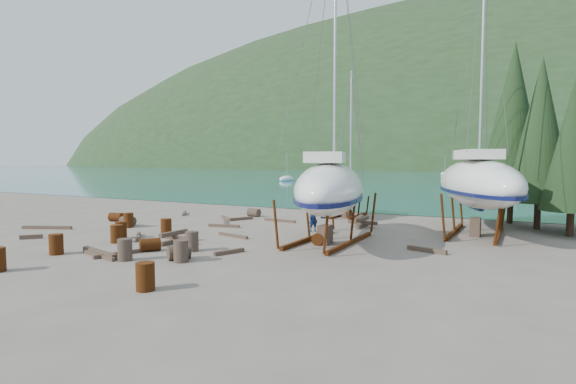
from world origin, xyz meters
The scene contains 49 objects.
ground centered at (0.00, 0.00, 0.00)m, with size 600.00×600.00×0.00m, color #655A50.
bay_water centered at (0.00, 315.00, 0.01)m, with size 700.00×700.00×0.00m, color #1A6D82.
far_hill centered at (0.00, 320.00, 0.00)m, with size 800.00×360.00×110.00m, color #1F3118.
far_house_left centered at (-60.00, 190.00, 2.92)m, with size 6.60×5.60×5.60m.
far_house_center centered at (-20.00, 190.00, 2.92)m, with size 6.60×5.60×5.60m.
cypress_near_right centered at (12.50, 12.00, 5.79)m, with size 3.60×3.60×10.00m.
cypress_mid_right centered at (14.00, 10.00, 4.92)m, with size 3.06×3.06×8.50m.
cypress_back_left centered at (11.00, 14.00, 6.66)m, with size 4.14×4.14×11.50m.
moored_boat_left centered at (-30.00, 60.00, 0.39)m, with size 2.00×5.00×6.05m.
moored_boat_mid centered at (10.00, 80.00, 0.39)m, with size 2.00×5.00×6.05m.
moored_boat_far centered at (-8.00, 110.00, 0.39)m, with size 2.00×5.00×6.05m.
large_sailboat_near centered at (3.45, 2.21, 2.71)m, with size 6.27×11.12×16.83m.
large_sailboat_far centered at (9.56, 8.14, 2.83)m, with size 6.84×11.39×17.35m.
small_sailboat_shore centered at (0.71, 12.21, 1.71)m, with size 3.44×6.75×10.34m.
worker centered at (1.29, 5.00, 0.78)m, with size 0.57×0.38×1.57m, color #11224C.
drum_0 centered at (-5.75, -2.71, 0.44)m, with size 0.58×0.58×0.88m, color #633111.
drum_1 centered at (-0.48, -4.15, 0.29)m, with size 0.58×0.58×0.88m, color #2D2823.
drum_2 centered at (-12.04, 2.72, 0.29)m, with size 0.58×0.58×0.88m, color #633111.
drum_4 centered at (0.48, 12.09, 0.29)m, with size 0.58×0.58×0.88m, color #633111.
drum_5 centered at (-0.11, -4.46, 0.44)m, with size 0.58×0.58×0.88m, color #2D2823.
drum_6 centered at (3.17, 1.63, 0.29)m, with size 0.58×0.58×0.88m, color #633111.
drum_7 centered at (1.59, -7.98, 0.44)m, with size 0.58×0.58×0.88m, color #633111.
drum_8 centered at (-9.18, 1.16, 0.44)m, with size 0.58×0.58×0.88m, color #633111.
drum_9 centered at (-5.35, 9.16, 0.29)m, with size 0.58×0.58×0.88m, color #2D2823.
drum_10 centered at (-5.81, -5.86, 0.44)m, with size 0.58×0.58×0.88m, color #633111.
drum_11 centered at (2.70, 8.94, 0.29)m, with size 0.58×0.58×0.88m, color #2D2823.
drum_12 centered at (-2.78, -3.46, 0.29)m, with size 0.58×0.58×0.88m, color #633111.
drum_13 centered at (-6.49, -1.78, 0.44)m, with size 0.58×0.58×0.88m, color #633111.
drum_14 centered at (-5.26, 0.19, 0.44)m, with size 0.58×0.58×0.88m, color #633111.
drum_15 centered at (-9.75, 1.61, 0.29)m, with size 0.58×0.58×0.88m, color #2D2823.
drum_16 centered at (-2.29, -5.31, 0.44)m, with size 0.58×0.58×0.88m, color #2D2823.
drum_17 centered at (-1.15, -2.56, 0.44)m, with size 0.58×0.58×0.88m, color #2D2823.
timber_1 centered at (8.11, 2.12, 0.10)m, with size 0.19×1.82×0.19m, color brown.
timber_2 centered at (-10.59, 7.74, 0.09)m, with size 0.19×1.99×0.19m, color brown.
timber_3 centered at (-3.73, -5.39, 0.07)m, with size 0.15×2.48×0.15m, color brown.
timber_4 centered at (-4.18, 3.94, 0.09)m, with size 0.17×1.98×0.17m, color brown.
timber_5 centered at (-3.16, -4.42, 0.08)m, with size 0.16×2.88×0.16m, color brown.
timber_7 centered at (0.66, -2.27, 0.09)m, with size 0.17×1.49×0.17m, color brown.
timber_8 centered at (-5.09, 7.15, 0.09)m, with size 0.19×1.77×0.19m, color brown.
timber_10 centered at (-2.39, 7.66, 0.08)m, with size 0.16×2.38×0.16m, color brown.
timber_11 centered at (-1.67, 1.33, 0.08)m, with size 0.15×2.15×0.15m, color brown.
timber_12 centered at (-5.79, -1.29, 0.08)m, with size 0.17×2.26×0.17m, color brown.
timber_13 centered at (-10.49, -4.04, 0.11)m, with size 0.22×1.04×0.22m, color brown.
timber_14 centered at (-12.93, -1.56, 0.09)m, with size 0.18×3.01×0.18m, color brown.
timber_15 centered at (-4.95, 5.16, 0.07)m, with size 0.15×3.06×0.15m, color brown.
timber_16 centered at (-4.00, -5.14, 0.11)m, with size 0.23×2.70×0.23m, color brown.
timber_17 centered at (-6.18, 6.97, 0.08)m, with size 0.16×2.18×0.16m, color brown.
timber_pile_fore centered at (-3.15, -1.54, 0.30)m, with size 1.80×1.80×0.60m.
timber_pile_aft centered at (3.25, 7.82, 0.30)m, with size 1.80×1.80×0.60m.
Camera 1 is at (11.92, -17.94, 4.02)m, focal length 28.00 mm.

